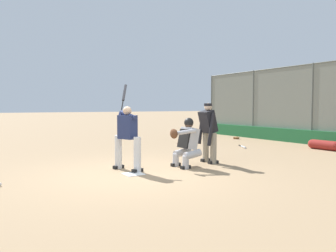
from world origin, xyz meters
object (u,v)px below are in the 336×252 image
spare_bat_near_backstop (243,147)px  equipment_bag_dugout_side (324,145)px  batter_at_plate (127,136)px  baseball_loose (0,184)px  umpire_home (208,131)px  fielding_glove_on_dirt (236,138)px  catcher_behind_plate (186,141)px

spare_bat_near_backstop → equipment_bag_dugout_side: size_ratio=0.61×
batter_at_plate → baseball_loose: size_ratio=28.20×
umpire_home → fielding_glove_on_dirt: 6.83m
spare_bat_near_backstop → equipment_bag_dugout_side: bearing=73.1°
catcher_behind_plate → spare_bat_near_backstop: (2.08, -3.98, -0.61)m
umpire_home → baseball_loose: 5.12m
batter_at_plate → baseball_loose: (-0.18, 2.75, -0.79)m
baseball_loose → equipment_bag_dugout_side: equipment_bag_dugout_side is taller
umpire_home → equipment_bag_dugout_side: size_ratio=1.33×
umpire_home → equipment_bag_dugout_side: (-0.03, -5.14, -0.70)m
catcher_behind_plate → equipment_bag_dugout_side: catcher_behind_plate is taller
batter_at_plate → spare_bat_near_backstop: size_ratio=2.81×
umpire_home → baseball_loose: (-0.00, 5.05, -0.83)m
batter_at_plate → umpire_home: bearing=-111.3°
fielding_glove_on_dirt → baseball_loose: fielding_glove_on_dirt is taller
spare_bat_near_backstop → catcher_behind_plate: bearing=-35.6°
batter_at_plate → baseball_loose: bearing=76.8°
catcher_behind_plate → umpire_home: (0.19, -0.85, 0.22)m
batter_at_plate → equipment_bag_dugout_side: bearing=-108.5°
spare_bat_near_backstop → baseball_loose: (-1.89, 8.18, 0.00)m
spare_bat_near_backstop → fielding_glove_on_dirt: size_ratio=2.43×
catcher_behind_plate → spare_bat_near_backstop: size_ratio=1.67×
fielding_glove_on_dirt → equipment_bag_dugout_side: bearing=179.7°
catcher_behind_plate → equipment_bag_dugout_side: 6.01m
spare_bat_near_backstop → fielding_glove_on_dirt: 3.23m
batter_at_plate → catcher_behind_plate: (-0.36, -1.45, -0.19)m
batter_at_plate → fielding_glove_on_dirt: (4.23, -7.46, -0.78)m
spare_bat_near_backstop → umpire_home: bearing=-32.0°
umpire_home → spare_bat_near_backstop: bearing=-52.8°
baseball_loose → equipment_bag_dugout_side: (-0.03, -10.19, 0.13)m
umpire_home → baseball_loose: bearing=96.1°
umpire_home → fielding_glove_on_dirt: bearing=-43.5°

